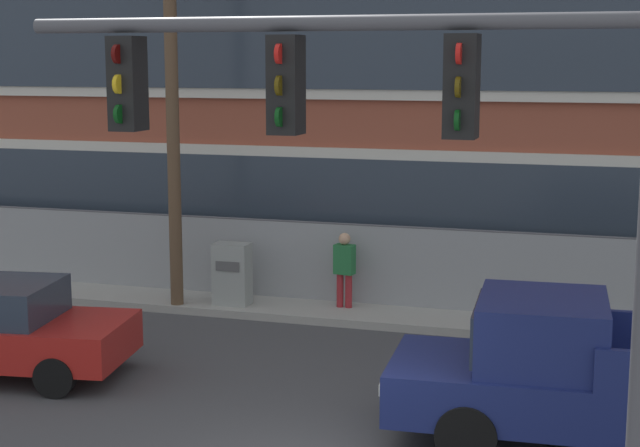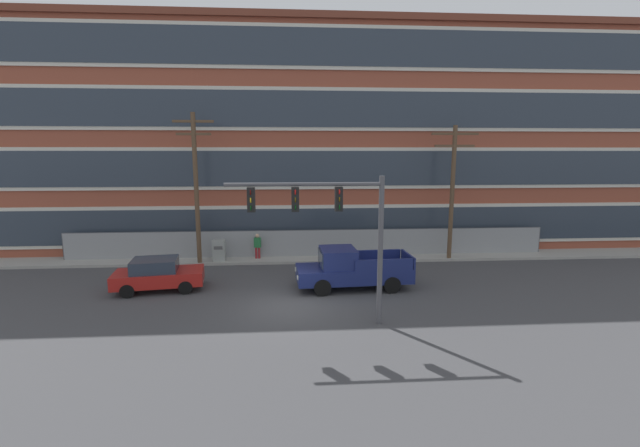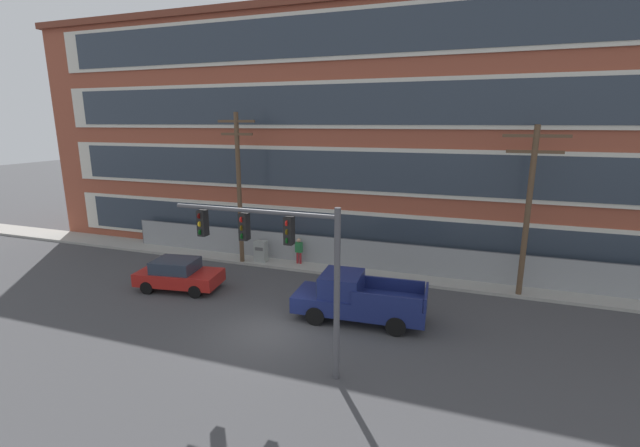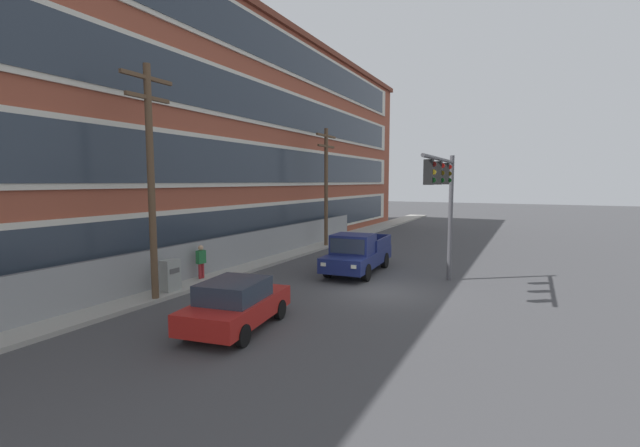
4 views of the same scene
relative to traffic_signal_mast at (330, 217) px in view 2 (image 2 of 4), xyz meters
The scene contains 11 objects.
ground_plane 4.98m from the traffic_signal_mast, 128.37° to the left, with size 160.00×160.00×0.00m, color #424244.
sidewalk_building_side 11.14m from the traffic_signal_mast, 99.13° to the left, with size 80.00×2.18×0.16m, color #9E9B93.
brick_mill_building 16.63m from the traffic_signal_mast, 79.85° to the left, with size 51.98×10.12×14.82m.
chain_link_fence 11.03m from the traffic_signal_mast, 91.56° to the left, with size 29.89×0.06×1.81m.
traffic_signal_mast is the anchor object (origin of this frame).
pickup_truck_navy 5.66m from the traffic_signal_mast, 71.97° to the left, with size 5.70×2.39×2.02m.
sedan_red 9.82m from the traffic_signal_mast, 149.03° to the left, with size 4.36×2.47×1.56m.
utility_pole_near_corner 11.60m from the traffic_signal_mast, 126.41° to the left, with size 2.28×0.26×8.80m.
utility_pole_midblock 12.49m from the traffic_signal_mast, 48.74° to the left, with size 2.80×0.26×8.16m.
electrical_cabinet 11.78m from the traffic_signal_mast, 120.95° to the left, with size 0.73×0.49×1.43m.
pedestrian_near_cabinet 11.15m from the traffic_signal_mast, 109.27° to the left, with size 0.43×0.30×1.69m.
Camera 2 is at (0.17, -17.71, 6.63)m, focal length 24.00 mm.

